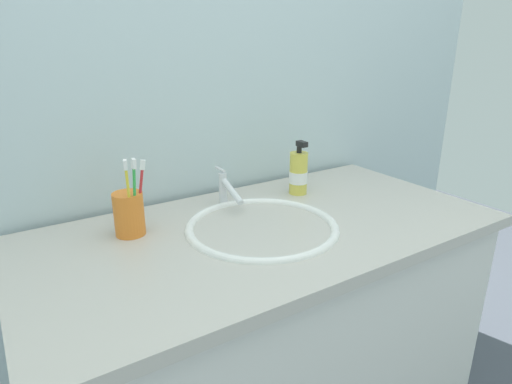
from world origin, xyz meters
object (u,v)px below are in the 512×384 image
faucet (226,189)px  toothbrush_red (140,192)px  toothbrush_green (135,192)px  toothbrush_cup (129,214)px  soap_dispenser (298,173)px  toothbrush_yellow (129,194)px

faucet → toothbrush_red: size_ratio=0.78×
faucet → toothbrush_green: size_ratio=0.73×
toothbrush_cup → toothbrush_red: 0.07m
toothbrush_green → soap_dispenser: (0.53, 0.04, -0.05)m
toothbrush_yellow → soap_dispenser: 0.55m
toothbrush_cup → toothbrush_green: 0.07m
soap_dispenser → toothbrush_red: bearing=-176.5°
toothbrush_red → faucet: bearing=12.2°
faucet → toothbrush_green: bearing=-166.2°
toothbrush_cup → toothbrush_red: (0.03, -0.02, 0.06)m
soap_dispenser → faucet: bearing=173.6°
toothbrush_yellow → toothbrush_red: size_ratio=1.07×
toothbrush_green → toothbrush_yellow: toothbrush_yellow is taller
toothbrush_cup → faucet: bearing=8.1°
toothbrush_green → soap_dispenser: 0.54m
toothbrush_yellow → toothbrush_red: (0.03, 0.02, -0.01)m
faucet → toothbrush_green: (-0.29, -0.07, 0.06)m
toothbrush_green → toothbrush_yellow: 0.02m
toothbrush_yellow → toothbrush_green: bearing=15.5°
faucet → toothbrush_cup: toothbrush_cup is taller
toothbrush_yellow → soap_dispenser: (0.55, 0.05, -0.05)m
toothbrush_green → toothbrush_yellow: (-0.02, -0.00, 0.00)m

